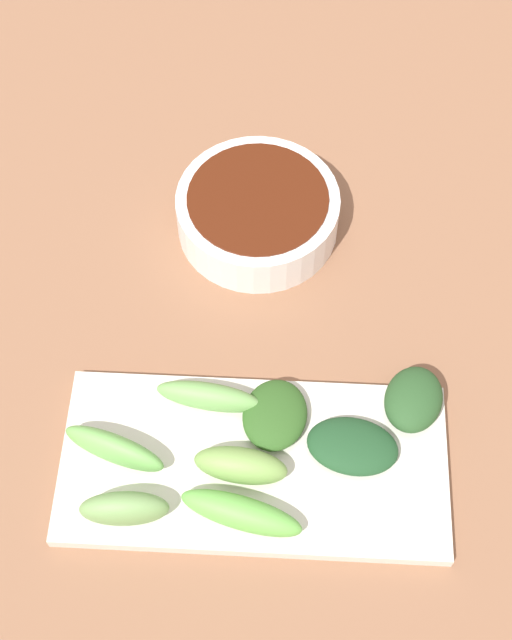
{
  "coord_description": "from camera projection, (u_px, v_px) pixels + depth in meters",
  "views": [
    {
      "loc": [
        0.36,
        0.03,
        0.7
      ],
      "look_at": [
        -0.02,
        0.01,
        0.05
      ],
      "focal_mm": 51.32,
      "sensor_mm": 36.0,
      "label": 1
    }
  ],
  "objects": [
    {
      "name": "serving_plate",
      "position": [
        254.0,
        464.0,
        0.72
      ],
      "size": [
        0.14,
        0.3,
        0.01
      ],
      "primitive_type": "cube",
      "color": "silver",
      "rests_on": "tabletop"
    },
    {
      "name": "broccoli_leafy_3",
      "position": [
        352.0,
        446.0,
        0.71
      ],
      "size": [
        0.06,
        0.08,
        0.02
      ],
      "primitive_type": "ellipsoid",
      "rotation": [
        0.0,
        0.0,
        -0.14
      ],
      "color": "#1E4725",
      "rests_on": "serving_plate"
    },
    {
      "name": "broccoli_stalk_4",
      "position": [
        241.0,
        465.0,
        0.69
      ],
      "size": [
        0.04,
        0.07,
        0.03
      ],
      "primitive_type": "ellipsoid",
      "rotation": [
        0.0,
        0.0,
        -0.11
      ],
      "color": "#79A44F",
      "rests_on": "serving_plate"
    },
    {
      "name": "tabletop",
      "position": [
        242.0,
        364.0,
        0.78
      ],
      "size": [
        2.1,
        2.1,
        0.02
      ],
      "primitive_type": "cube",
      "color": "#8B6044",
      "rests_on": "ground"
    },
    {
      "name": "broccoli_stalk_0",
      "position": [
        241.0,
        513.0,
        0.68
      ],
      "size": [
        0.05,
        0.1,
        0.03
      ],
      "primitive_type": "ellipsoid",
      "rotation": [
        0.0,
        0.0,
        -0.24
      ],
      "color": "#65B449",
      "rests_on": "serving_plate"
    },
    {
      "name": "broccoli_stalk_5",
      "position": [
        114.0,
        448.0,
        0.7
      ],
      "size": [
        0.05,
        0.09,
        0.03
      ],
      "primitive_type": "ellipsoid",
      "rotation": [
        0.0,
        0.0,
        -0.33
      ],
      "color": "#6BB053",
      "rests_on": "serving_plate"
    },
    {
      "name": "broccoli_stalk_2",
      "position": [
        209.0,
        397.0,
        0.73
      ],
      "size": [
        0.03,
        0.09,
        0.03
      ],
      "primitive_type": "ellipsoid",
      "rotation": [
        0.0,
        0.0,
        -0.13
      ],
      "color": "#71AA57",
      "rests_on": "serving_plate"
    },
    {
      "name": "broccoli_stalk_1",
      "position": [
        124.0,
        509.0,
        0.68
      ],
      "size": [
        0.03,
        0.07,
        0.03
      ],
      "primitive_type": "ellipsoid",
      "rotation": [
        0.0,
        0.0,
        0.07
      ],
      "color": "#729F58",
      "rests_on": "serving_plate"
    },
    {
      "name": "broccoli_leafy_6",
      "position": [
        275.0,
        415.0,
        0.72
      ],
      "size": [
        0.07,
        0.06,
        0.02
      ],
      "primitive_type": "ellipsoid",
      "rotation": [
        0.0,
        0.0,
        -0.16
      ],
      "color": "#2E5820",
      "rests_on": "serving_plate"
    },
    {
      "name": "broccoli_leafy_7",
      "position": [
        413.0,
        399.0,
        0.72
      ],
      "size": [
        0.07,
        0.06,
        0.03
      ],
      "primitive_type": "ellipsoid",
      "rotation": [
        0.0,
        0.0,
        -0.3
      ],
      "color": "#294F26",
      "rests_on": "serving_plate"
    },
    {
      "name": "sauce_bowl",
      "position": [
        258.0,
        212.0,
        0.82
      ],
      "size": [
        0.15,
        0.15,
        0.04
      ],
      "color": "white",
      "rests_on": "tabletop"
    }
  ]
}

